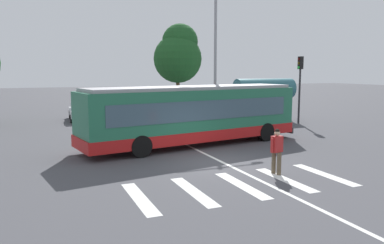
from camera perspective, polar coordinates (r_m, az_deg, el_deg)
ground_plane at (r=16.22m, az=3.91°, el=-6.08°), size 160.00×160.00×0.00m
city_transit_bus at (r=19.78m, az=0.23°, el=1.09°), size 12.24×4.61×3.06m
pedestrian_crossing_street at (r=14.59m, az=12.50°, el=-3.91°), size 0.57×0.43×1.72m
parked_car_silver at (r=31.00m, az=-16.05°, el=1.65°), size 2.03×4.58×1.35m
parked_car_red at (r=31.53m, az=-11.24°, el=1.90°), size 1.95×4.54×1.35m
parked_car_black at (r=32.10m, az=-6.28°, el=2.10°), size 2.04×4.59×1.35m
parked_car_teal at (r=32.76m, az=-1.96°, el=2.25°), size 1.96×4.54×1.35m
parked_car_white at (r=33.75m, az=2.51°, el=2.41°), size 1.92×4.52×1.35m
traffic_light_far_corner at (r=28.84m, az=15.76°, el=6.18°), size 0.33×0.32×4.85m
bus_stop_shelter at (r=29.61m, az=10.71°, el=4.76°), size 4.77×1.54×3.25m
twin_arm_street_lamp at (r=27.77m, az=3.51°, el=12.71°), size 4.11×0.32×10.49m
background_tree_right at (r=38.39m, az=-2.04°, el=10.10°), size 4.75×4.75×8.46m
crosswalk_painted_stripes at (r=13.24m, az=7.37°, el=-9.29°), size 7.52×3.23×0.01m
lane_center_line at (r=18.07m, az=1.70°, el=-4.63°), size 0.16×24.00×0.01m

